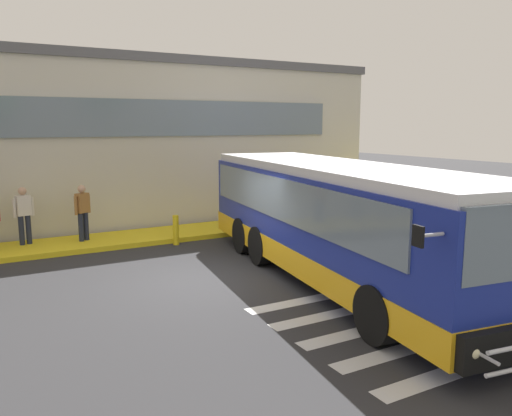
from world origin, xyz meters
TOP-DOWN VIEW (x-y plane):
  - ground_plane at (0.00, 0.00)m, footprint 80.00×90.00m
  - bay_paint_stripes at (2.00, -4.20)m, footprint 4.40×3.96m
  - terminal_building at (-0.67, 11.59)m, footprint 21.13×13.80m
  - boarding_curb at (0.00, 4.80)m, footprint 23.33×2.00m
  - bus_main_foreground at (2.58, -1.62)m, footprint 4.38×10.91m
  - passenger_by_doorway at (-3.42, 5.18)m, footprint 0.57×0.31m
  - passenger_at_curb_edge at (-1.85, 4.86)m, footprint 0.51×0.39m
  - safety_bollard_yellow at (0.58, 3.60)m, footprint 0.18×0.18m

SIDE VIEW (x-z plane):
  - ground_plane at x=0.00m, z-range -0.02..0.00m
  - bay_paint_stripes at x=2.00m, z-range 0.00..0.01m
  - boarding_curb at x=0.00m, z-range 0.00..0.15m
  - safety_bollard_yellow at x=0.58m, z-range 0.00..0.90m
  - passenger_by_doorway at x=-3.42m, z-range 0.24..1.92m
  - passenger_at_curb_edge at x=-1.85m, z-range 0.24..1.92m
  - bus_main_foreground at x=2.58m, z-range -0.02..2.68m
  - terminal_building at x=-0.67m, z-range -0.01..5.91m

